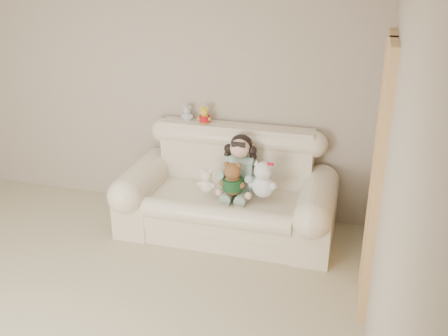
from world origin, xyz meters
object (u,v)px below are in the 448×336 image
sofa (227,186)px  white_cat (263,175)px  cream_teddy (207,179)px  seated_child (240,165)px  brown_teddy (233,176)px

sofa → white_cat: sofa is taller
sofa → cream_teddy: sofa is taller
seated_child → cream_teddy: 0.36m
sofa → brown_teddy: size_ratio=5.35×
brown_teddy → cream_teddy: (-0.25, -0.02, -0.05)m
sofa → white_cat: bearing=-13.7°
sofa → cream_teddy: size_ratio=7.35×
brown_teddy → cream_teddy: size_ratio=1.37×
sofa → brown_teddy: 0.24m
brown_teddy → seated_child: bearing=67.0°
sofa → seated_child: bearing=36.0°
white_cat → brown_teddy: bearing=-161.0°
sofa → seated_child: size_ratio=3.45×
sofa → brown_teddy: sofa is taller
sofa → seated_child: 0.25m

